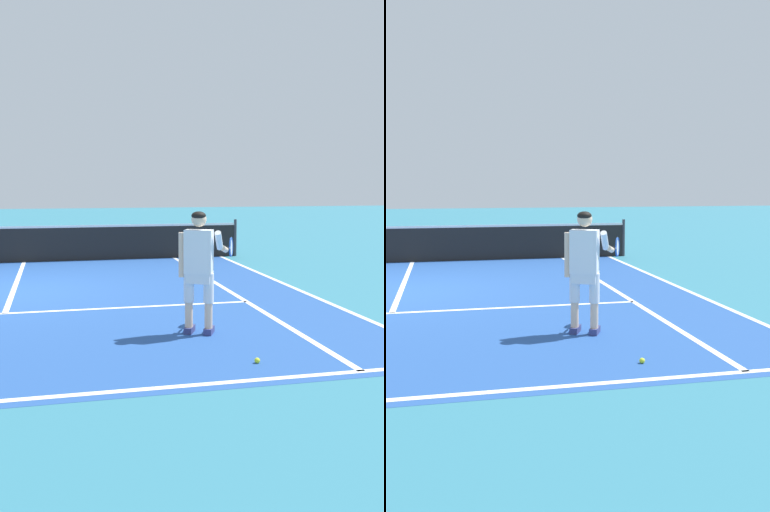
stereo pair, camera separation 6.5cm
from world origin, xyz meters
TOP-DOWN VIEW (x-y plane):
  - ground_plane at (0.00, 0.00)m, footprint 80.00×80.00m
  - court_inner_surface at (0.00, -0.76)m, footprint 10.98×10.78m
  - line_service at (0.00, -1.97)m, footprint 8.23×0.10m
  - line_centre_service at (0.00, 1.23)m, footprint 0.10×6.40m
  - line_singles_right at (4.12, -0.76)m, footprint 0.10×10.38m
  - line_doubles_right at (5.49, -0.76)m, footprint 0.10×10.38m
  - tennis_net at (0.00, 4.43)m, footprint 11.96×0.08m
  - tennis_player at (2.76, -3.90)m, footprint 1.00×0.95m
  - tennis_ball_near_feet at (3.08, -5.39)m, footprint 0.07×0.07m

SIDE VIEW (x-z plane):
  - ground_plane at x=0.00m, z-range 0.00..0.00m
  - court_inner_surface at x=0.00m, z-range 0.00..0.00m
  - line_service at x=0.00m, z-range 0.00..0.01m
  - line_centre_service at x=0.00m, z-range 0.00..0.01m
  - line_singles_right at x=4.12m, z-range 0.00..0.01m
  - line_doubles_right at x=5.49m, z-range 0.00..0.01m
  - tennis_ball_near_feet at x=3.08m, z-range 0.00..0.07m
  - tennis_net at x=0.00m, z-range -0.04..1.03m
  - tennis_player at x=2.76m, z-range 0.13..1.85m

